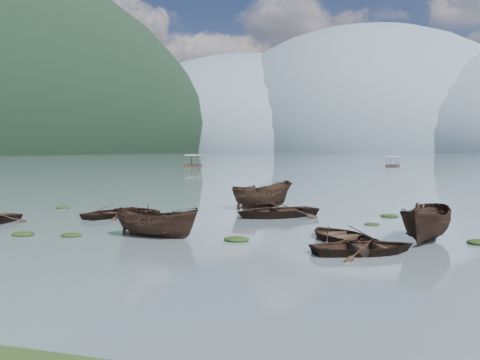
% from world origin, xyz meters
% --- Properties ---
extents(ground_plane, '(2400.00, 2400.00, 0.00)m').
position_xyz_m(ground_plane, '(0.00, 0.00, 0.00)').
color(ground_plane, '#4B595E').
extents(haze_mtn_a, '(520.00, 520.00, 280.00)m').
position_xyz_m(haze_mtn_a, '(-260.00, 900.00, 0.00)').
color(haze_mtn_a, '#475666').
rests_on(haze_mtn_a, ground).
extents(haze_mtn_b, '(520.00, 520.00, 340.00)m').
position_xyz_m(haze_mtn_b, '(-60.00, 900.00, 0.00)').
color(haze_mtn_b, '#475666').
rests_on(haze_mtn_b, ground).
extents(rowboat_1, '(3.97, 4.72, 0.84)m').
position_xyz_m(rowboat_1, '(-6.29, 7.94, 0.00)').
color(rowboat_1, black).
rests_on(rowboat_1, ground).
extents(rowboat_2, '(4.19, 1.86, 1.58)m').
position_xyz_m(rowboat_2, '(-0.71, 2.11, 0.00)').
color(rowboat_2, black).
rests_on(rowboat_2, ground).
extents(rowboat_3, '(4.56, 4.81, 0.81)m').
position_xyz_m(rowboat_3, '(7.02, 3.90, 0.00)').
color(rowboat_3, black).
rests_on(rowboat_3, ground).
extents(rowboat_4, '(4.90, 4.46, 0.83)m').
position_xyz_m(rowboat_4, '(8.30, 1.16, 0.00)').
color(rowboat_4, black).
rests_on(rowboat_4, ground).
extents(rowboat_5, '(2.78, 4.98, 1.82)m').
position_xyz_m(rowboat_5, '(10.60, 4.55, 0.00)').
color(rowboat_5, black).
rests_on(rowboat_5, ground).
extents(rowboat_6, '(5.10, 4.74, 0.86)m').
position_xyz_m(rowboat_6, '(-4.98, 8.52, 0.00)').
color(rowboat_6, black).
rests_on(rowboat_6, ground).
extents(rowboat_7, '(6.08, 6.01, 1.03)m').
position_xyz_m(rowboat_7, '(2.59, 10.66, 0.00)').
color(rowboat_7, black).
rests_on(rowboat_7, ground).
extents(rowboat_8, '(4.35, 5.19, 1.93)m').
position_xyz_m(rowboat_8, '(0.60, 15.07, 0.00)').
color(rowboat_8, black).
rests_on(rowboat_8, ground).
extents(weed_clump_0, '(1.05, 0.86, 0.23)m').
position_xyz_m(weed_clump_0, '(-6.72, 0.79, 0.00)').
color(weed_clump_0, black).
rests_on(weed_clump_0, ground).
extents(weed_clump_1, '(0.98, 0.78, 0.22)m').
position_xyz_m(weed_clump_1, '(-4.49, 1.24, 0.00)').
color(weed_clump_1, black).
rests_on(weed_clump_1, ground).
extents(weed_clump_2, '(1.13, 0.90, 0.24)m').
position_xyz_m(weed_clump_2, '(2.90, 2.33, 0.00)').
color(weed_clump_2, black).
rests_on(weed_clump_2, ground).
extents(weed_clump_3, '(0.79, 0.66, 0.17)m').
position_xyz_m(weed_clump_3, '(8.06, 8.97, 0.00)').
color(weed_clump_3, black).
rests_on(weed_clump_3, ground).
extents(weed_clump_5, '(0.97, 0.79, 0.21)m').
position_xyz_m(weed_clump_5, '(-11.85, 10.77, 0.00)').
color(weed_clump_5, black).
rests_on(weed_clump_5, ground).
extents(weed_clump_6, '(0.84, 0.70, 0.18)m').
position_xyz_m(weed_clump_6, '(1.51, 11.60, 0.00)').
color(weed_clump_6, black).
rests_on(weed_clump_6, ground).
extents(weed_clump_7, '(1.04, 0.83, 0.23)m').
position_xyz_m(weed_clump_7, '(8.81, 12.61, 0.00)').
color(weed_clump_7, black).
rests_on(weed_clump_7, ground).
extents(pontoon_left, '(3.69, 6.86, 2.50)m').
position_xyz_m(pontoon_left, '(-37.32, 94.55, 0.00)').
color(pontoon_left, black).
rests_on(pontoon_left, ground).
extents(pontoon_centre, '(3.09, 5.96, 2.19)m').
position_xyz_m(pontoon_centre, '(6.36, 108.56, 0.00)').
color(pontoon_centre, black).
rests_on(pontoon_centre, ground).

